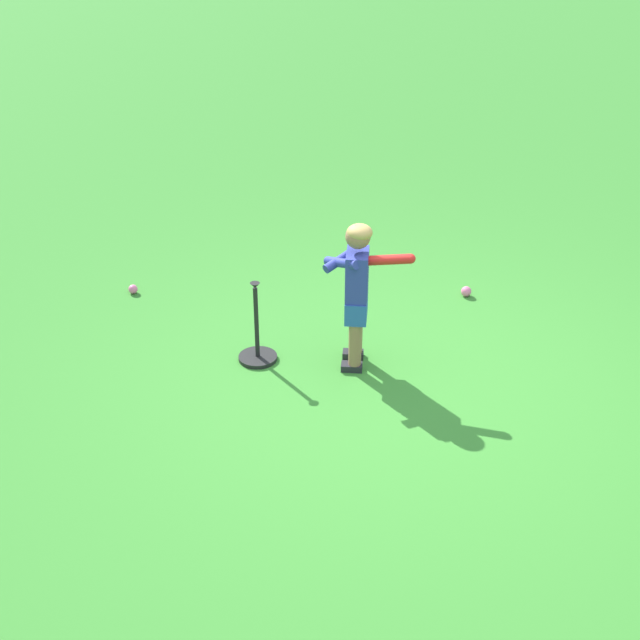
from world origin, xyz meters
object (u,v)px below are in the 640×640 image
(child_batter, at_px, (357,283))
(play_ball_by_bucket, at_px, (466,291))
(batting_tee, at_px, (257,347))
(play_ball_far_right, at_px, (133,289))

(child_batter, xyz_separation_m, play_ball_by_bucket, (0.37, -1.36, -0.61))
(child_batter, bearing_deg, batting_tee, 52.38)
(child_batter, relative_size, play_ball_far_right, 14.09)
(child_batter, xyz_separation_m, play_ball_far_right, (1.89, 0.92, -0.61))
(play_ball_far_right, bearing_deg, batting_tee, -166.26)
(play_ball_by_bucket, height_order, play_ball_far_right, play_ball_by_bucket)
(play_ball_by_bucket, distance_m, play_ball_far_right, 2.74)
(play_ball_by_bucket, bearing_deg, play_ball_far_right, 56.19)
(child_batter, relative_size, batting_tee, 1.74)
(play_ball_far_right, bearing_deg, play_ball_by_bucket, -123.81)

